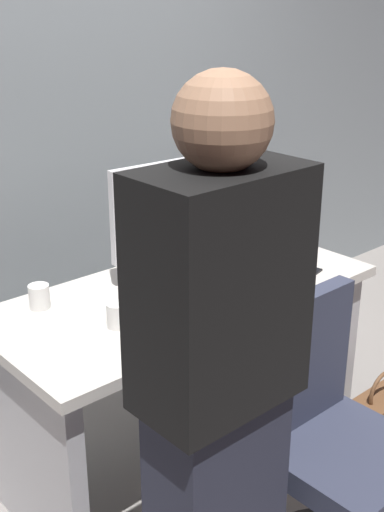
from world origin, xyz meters
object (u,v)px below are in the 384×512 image
(cup_by_monitor, at_px, (39,297))
(book_stack, at_px, (223,238))
(mouse, at_px, (263,273))
(cell_phone, at_px, (303,268))
(person_at_desk, at_px, (218,401))
(cup_near_keyboard, at_px, (117,315))
(monitor, at_px, (172,211))
(handbag, at_px, (379,423))
(keyboard, at_px, (208,295))
(office_chair, at_px, (330,457))
(desk, at_px, (184,342))

(cup_by_monitor, relative_size, book_stack, 0.40)
(mouse, height_order, cell_phone, mouse)
(person_at_desk, height_order, cup_near_keyboard, person_at_desk)
(cup_near_keyboard, relative_size, cell_phone, 0.59)
(monitor, bearing_deg, handbag, -52.43)
(monitor, xyz_separation_m, cell_phone, (0.41, -0.33, -0.25))
(keyboard, relative_size, cell_phone, 2.99)
(person_at_desk, distance_m, book_stack, 1.30)
(handbag, bearing_deg, book_stack, 106.60)
(office_chair, xyz_separation_m, person_at_desk, (-0.48, 0.01, 0.41))
(person_at_desk, relative_size, keyboard, 3.81)
(office_chair, bearing_deg, desk, 87.15)
(person_at_desk, xyz_separation_m, keyboard, (0.54, 0.62, -0.09))
(cup_by_monitor, height_order, handbag, cup_by_monitor)
(desk, height_order, cup_by_monitor, cup_by_monitor)
(cup_near_keyboard, distance_m, cell_phone, 0.86)
(monitor, relative_size, handbag, 1.43)
(book_stack, bearing_deg, keyboard, -140.42)
(cup_by_monitor, bearing_deg, book_stack, -1.72)
(monitor, xyz_separation_m, cup_near_keyboard, (-0.44, -0.24, -0.21))
(cup_by_monitor, distance_m, handbag, 1.47)
(monitor, height_order, book_stack, monitor)
(keyboard, bearing_deg, handbag, -36.79)
(book_stack, height_order, cell_phone, book_stack)
(cup_near_keyboard, bearing_deg, keyboard, -4.82)
(office_chair, relative_size, handbag, 2.49)
(mouse, distance_m, handbag, 0.80)
(cup_near_keyboard, height_order, book_stack, book_stack)
(cup_by_monitor, height_order, book_stack, book_stack)
(cup_near_keyboard, height_order, cell_phone, cup_near_keyboard)
(office_chair, bearing_deg, cup_by_monitor, 114.98)
(keyboard, bearing_deg, mouse, -2.55)
(cup_near_keyboard, bearing_deg, handbag, -24.66)
(handbag, bearing_deg, cup_near_keyboard, 155.34)
(cell_phone, bearing_deg, cup_by_monitor, 146.56)
(desk, height_order, handbag, desk)
(keyboard, bearing_deg, book_stack, 37.90)
(office_chair, distance_m, cup_by_monitor, 1.12)
(monitor, xyz_separation_m, handbag, (0.53, -0.68, -0.86))
(desk, xyz_separation_m, cup_near_keyboard, (-0.36, -0.08, 0.27))
(monitor, distance_m, cup_near_keyboard, 0.55)
(desk, bearing_deg, handbag, -41.18)
(person_at_desk, bearing_deg, cell_phone, 28.97)
(person_at_desk, xyz_separation_m, handbag, (1.12, 0.20, -0.70))
(cup_by_monitor, height_order, cell_phone, cup_by_monitor)
(mouse, height_order, book_stack, book_stack)
(person_at_desk, xyz_separation_m, monitor, (0.60, 0.89, 0.16))
(keyboard, bearing_deg, cup_near_keyboard, 173.51)
(desk, relative_size, keyboard, 3.46)
(cup_by_monitor, distance_m, cell_phone, 1.05)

